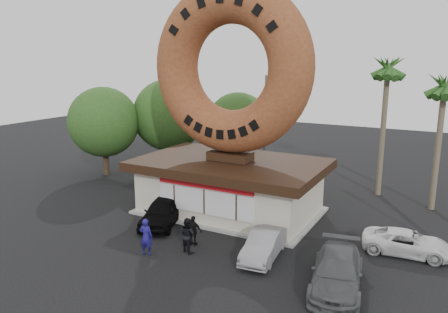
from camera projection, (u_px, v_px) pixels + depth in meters
ground at (175, 247)px, 22.04m from camera, size 90.00×90.00×0.00m
donut_shop at (230, 184)px, 26.78m from camera, size 11.20×7.20×3.80m
giant_donut at (230, 68)px, 25.23m from camera, size 9.97×2.54×9.97m
tree_west at (169, 115)px, 36.57m from camera, size 6.00×6.00×7.65m
tree_mid at (238, 124)px, 35.87m from camera, size 5.20×5.20×6.63m
tree_far at (104, 122)px, 34.83m from camera, size 5.60×5.60×7.14m
palm_near at (388, 72)px, 28.69m from camera, size 2.60×2.60×9.75m
palm_far at (444, 90)px, 25.99m from camera, size 2.60×2.60×8.75m
street_lamp at (267, 119)px, 35.62m from camera, size 2.11×0.20×8.00m
person_left at (146, 237)px, 21.08m from camera, size 0.75×0.57×1.84m
person_center at (188, 235)px, 21.37m from camera, size 1.01×0.89×1.76m
person_right at (194, 231)px, 22.16m from camera, size 0.96×0.48×1.57m
car_black at (162, 212)px, 24.93m from camera, size 3.05×4.76×1.51m
car_silver at (264, 245)px, 20.83m from camera, size 1.78×4.01×1.28m
car_grey at (337, 272)px, 18.04m from camera, size 2.85×5.21×1.43m
car_white at (407, 243)px, 21.19m from camera, size 4.32×2.23×1.17m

